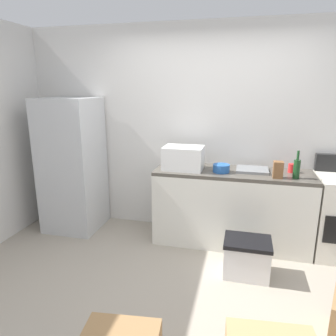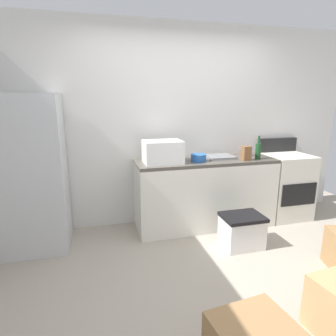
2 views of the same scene
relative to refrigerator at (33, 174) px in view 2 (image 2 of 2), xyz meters
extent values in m
plane|color=#9E9384|center=(1.75, -1.15, -0.86)|extent=(6.00, 6.00, 0.00)
cube|color=silver|center=(1.75, 0.40, 0.44)|extent=(5.00, 0.10, 2.60)
cube|color=silver|center=(2.05, 0.05, -0.43)|extent=(1.80, 0.60, 0.86)
cube|color=#4C473F|center=(2.05, 0.05, 0.02)|extent=(1.80, 0.60, 0.04)
cube|color=silver|center=(0.00, 0.00, 0.00)|extent=(0.68, 0.66, 1.72)
cube|color=silver|center=(3.27, 0.05, -0.41)|extent=(0.60, 0.60, 0.90)
cube|color=black|center=(3.27, -0.25, -0.44)|extent=(0.52, 0.02, 0.30)
cube|color=black|center=(3.27, 0.31, 0.14)|extent=(0.60, 0.08, 0.20)
cube|color=white|center=(1.47, 0.00, 0.18)|extent=(0.46, 0.34, 0.27)
cube|color=slate|center=(2.26, 0.10, 0.06)|extent=(0.36, 0.32, 0.03)
cylinder|color=#193F1E|center=(2.71, -0.09, 0.14)|extent=(0.07, 0.07, 0.20)
cylinder|color=#193F1E|center=(2.71, -0.09, 0.29)|extent=(0.03, 0.03, 0.10)
cylinder|color=red|center=(2.70, 0.14, 0.09)|extent=(0.08, 0.08, 0.10)
cube|color=brown|center=(2.52, -0.12, 0.13)|extent=(0.10, 0.10, 0.18)
cylinder|color=#2659A5|center=(1.92, -0.03, 0.09)|extent=(0.19, 0.19, 0.09)
cube|color=silver|center=(2.25, -0.61, -0.69)|extent=(0.44, 0.34, 0.34)
cube|color=black|center=(2.25, -0.61, -0.50)|extent=(0.46, 0.36, 0.04)
camera|label=1|loc=(2.15, -3.50, 0.99)|focal=33.18mm
camera|label=2|loc=(0.67, -3.32, 0.81)|focal=30.69mm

